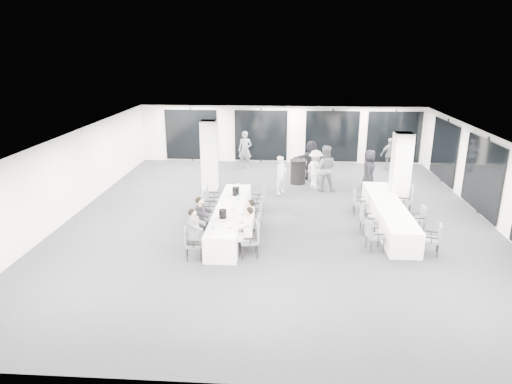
{
  "coord_description": "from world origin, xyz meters",
  "views": [
    {
      "loc": [
        0.25,
        -14.43,
        5.53
      ],
      "look_at": [
        -0.7,
        -0.2,
        0.99
      ],
      "focal_mm": 32.0,
      "sensor_mm": 36.0,
      "label": 1
    }
  ],
  "objects_px": {
    "chair_main_left_fourth": "(207,206)",
    "chair_main_right_mid": "(256,216)",
    "standing_guest_b": "(325,165)",
    "standing_guest_e": "(369,168)",
    "cocktail_table": "(298,172)",
    "chair_side_left_near": "(373,234)",
    "chair_side_right_mid": "(419,218)",
    "chair_main_left_mid": "(203,215)",
    "chair_side_left_mid": "(366,218)",
    "chair_main_left_second": "(198,226)",
    "standing_guest_d": "(390,152)",
    "chair_main_left_far": "(212,197)",
    "ice_bucket_far": "(236,191)",
    "standing_guest_c": "(316,166)",
    "standing_guest_a": "(281,172)",
    "standing_guest_h": "(396,170)",
    "chair_main_right_far": "(260,199)",
    "chair_main_left_near": "(191,241)",
    "chair_side_right_far": "(407,198)",
    "ice_bucket_near": "(223,214)",
    "banquet_table_main": "(230,218)",
    "standing_guest_f": "(311,157)",
    "chair_main_right_near": "(252,237)",
    "chair_side_left_far": "(358,201)",
    "chair_side_right_near": "(434,237)",
    "standing_guest_g": "(245,148)",
    "chair_main_right_second": "(254,229)"
  },
  "relations": [
    {
      "from": "cocktail_table",
      "to": "ice_bucket_far",
      "type": "relative_size",
      "value": 3.69
    },
    {
      "from": "chair_main_left_near",
      "to": "standing_guest_e",
      "type": "bearing_deg",
      "value": 128.18
    },
    {
      "from": "chair_main_right_near",
      "to": "chair_side_left_far",
      "type": "height_order",
      "value": "chair_main_right_near"
    },
    {
      "from": "standing_guest_d",
      "to": "ice_bucket_far",
      "type": "xyz_separation_m",
      "value": [
        -6.5,
        -6.54,
        0.02
      ]
    },
    {
      "from": "chair_main_left_fourth",
      "to": "standing_guest_c",
      "type": "height_order",
      "value": "standing_guest_c"
    },
    {
      "from": "chair_main_left_fourth",
      "to": "chair_main_right_far",
      "type": "bearing_deg",
      "value": 115.69
    },
    {
      "from": "chair_main_left_mid",
      "to": "standing_guest_h",
      "type": "distance_m",
      "value": 8.18
    },
    {
      "from": "banquet_table_main",
      "to": "standing_guest_e",
      "type": "distance_m",
      "value": 6.76
    },
    {
      "from": "chair_side_right_mid",
      "to": "chair_side_left_mid",
      "type": "bearing_deg",
      "value": 88.02
    },
    {
      "from": "banquet_table_main",
      "to": "chair_main_right_far",
      "type": "distance_m",
      "value": 1.77
    },
    {
      "from": "standing_guest_b",
      "to": "standing_guest_e",
      "type": "relative_size",
      "value": 1.11
    },
    {
      "from": "chair_main_left_second",
      "to": "standing_guest_d",
      "type": "bearing_deg",
      "value": 152.52
    },
    {
      "from": "chair_main_right_near",
      "to": "chair_main_right_mid",
      "type": "relative_size",
      "value": 1.03
    },
    {
      "from": "chair_side_left_near",
      "to": "chair_side_right_mid",
      "type": "distance_m",
      "value": 2.16
    },
    {
      "from": "standing_guest_e",
      "to": "ice_bucket_far",
      "type": "bearing_deg",
      "value": 136.92
    },
    {
      "from": "chair_main_left_near",
      "to": "chair_side_right_far",
      "type": "distance_m",
      "value": 7.74
    },
    {
      "from": "chair_side_right_far",
      "to": "chair_side_right_near",
      "type": "bearing_deg",
      "value": -166.35
    },
    {
      "from": "chair_main_right_second",
      "to": "chair_side_left_mid",
      "type": "height_order",
      "value": "chair_main_right_second"
    },
    {
      "from": "chair_main_left_fourth",
      "to": "chair_main_right_mid",
      "type": "distance_m",
      "value": 1.85
    },
    {
      "from": "cocktail_table",
      "to": "ice_bucket_near",
      "type": "relative_size",
      "value": 3.96
    },
    {
      "from": "chair_main_left_second",
      "to": "ice_bucket_near",
      "type": "relative_size",
      "value": 3.58
    },
    {
      "from": "standing_guest_a",
      "to": "standing_guest_d",
      "type": "xyz_separation_m",
      "value": [
        5.0,
        3.86,
        0.01
      ]
    },
    {
      "from": "chair_main_left_far",
      "to": "standing_guest_f",
      "type": "bearing_deg",
      "value": 133.51
    },
    {
      "from": "chair_main_left_far",
      "to": "ice_bucket_far",
      "type": "distance_m",
      "value": 0.98
    },
    {
      "from": "banquet_table_main",
      "to": "standing_guest_f",
      "type": "bearing_deg",
      "value": 65.03
    },
    {
      "from": "chair_main_right_mid",
      "to": "chair_main_right_near",
      "type": "bearing_deg",
      "value": -175.99
    },
    {
      "from": "standing_guest_d",
      "to": "standing_guest_h",
      "type": "xyz_separation_m",
      "value": [
        -0.53,
        -3.54,
        0.06
      ]
    },
    {
      "from": "chair_side_right_near",
      "to": "standing_guest_h",
      "type": "distance_m",
      "value": 5.66
    },
    {
      "from": "cocktail_table",
      "to": "chair_side_right_far",
      "type": "relative_size",
      "value": 0.99
    },
    {
      "from": "ice_bucket_near",
      "to": "standing_guest_d",
      "type": "bearing_deg",
      "value": 52.66
    },
    {
      "from": "chair_main_left_near",
      "to": "chair_side_right_near",
      "type": "relative_size",
      "value": 1.0
    },
    {
      "from": "chair_main_right_far",
      "to": "standing_guest_c",
      "type": "xyz_separation_m",
      "value": [
        2.11,
        3.23,
        0.36
      ]
    },
    {
      "from": "chair_main_left_second",
      "to": "standing_guest_c",
      "type": "height_order",
      "value": "standing_guest_c"
    },
    {
      "from": "chair_main_left_far",
      "to": "chair_main_right_far",
      "type": "distance_m",
      "value": 1.67
    },
    {
      "from": "cocktail_table",
      "to": "chair_side_left_near",
      "type": "distance_m",
      "value": 6.87
    },
    {
      "from": "banquet_table_main",
      "to": "standing_guest_g",
      "type": "xyz_separation_m",
      "value": [
        -0.22,
        7.7,
        0.63
      ]
    },
    {
      "from": "chair_side_left_near",
      "to": "standing_guest_c",
      "type": "distance_m",
      "value": 6.21
    },
    {
      "from": "chair_main_left_second",
      "to": "chair_main_right_far",
      "type": "height_order",
      "value": "chair_main_right_far"
    },
    {
      "from": "chair_side_left_far",
      "to": "standing_guest_a",
      "type": "xyz_separation_m",
      "value": [
        -2.67,
        2.22,
        0.36
      ]
    },
    {
      "from": "standing_guest_d",
      "to": "ice_bucket_far",
      "type": "distance_m",
      "value": 9.22
    },
    {
      "from": "chair_main_left_far",
      "to": "chair_side_right_far",
      "type": "bearing_deg",
      "value": 84.27
    },
    {
      "from": "standing_guest_a",
      "to": "ice_bucket_far",
      "type": "relative_size",
      "value": 6.18
    },
    {
      "from": "standing_guest_a",
      "to": "standing_guest_h",
      "type": "height_order",
      "value": "standing_guest_h"
    },
    {
      "from": "chair_main_left_fourth",
      "to": "chair_main_left_far",
      "type": "xyz_separation_m",
      "value": [
        -0.0,
        0.9,
        0.0
      ]
    },
    {
      "from": "chair_side_right_mid",
      "to": "chair_main_left_mid",
      "type": "bearing_deg",
      "value": 86.67
    },
    {
      "from": "banquet_table_main",
      "to": "chair_main_right_mid",
      "type": "height_order",
      "value": "chair_main_right_mid"
    },
    {
      "from": "ice_bucket_far",
      "to": "chair_main_left_second",
      "type": "bearing_deg",
      "value": -110.58
    },
    {
      "from": "chair_side_right_near",
      "to": "standing_guest_d",
      "type": "distance_m",
      "value": 9.22
    },
    {
      "from": "chair_side_right_mid",
      "to": "standing_guest_e",
      "type": "bearing_deg",
      "value": 4.44
    },
    {
      "from": "standing_guest_b",
      "to": "standing_guest_c",
      "type": "distance_m",
      "value": 0.58
    }
  ]
}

